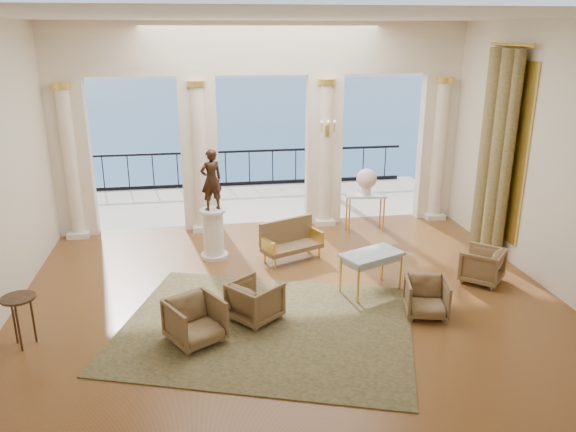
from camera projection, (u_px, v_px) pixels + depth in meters
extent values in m
plane|color=#47250E|center=(290.00, 298.00, 9.51)|extent=(9.00, 9.00, 0.00)
plane|color=beige|center=(360.00, 271.00, 5.05)|extent=(9.00, 0.00, 9.00)
plane|color=beige|center=(553.00, 159.00, 9.46)|extent=(0.00, 8.00, 8.00)
plane|color=white|center=(290.00, 16.00, 8.09)|extent=(9.00, 9.00, 0.00)
cube|color=beige|center=(261.00, 48.00, 11.87)|extent=(9.00, 0.30, 1.10)
cube|color=beige|center=(72.00, 159.00, 11.97)|extent=(0.80, 0.30, 3.40)
cylinder|color=beige|center=(71.00, 165.00, 11.83)|extent=(0.28, 0.28, 3.20)
cylinder|color=#E4BE4B|center=(61.00, 85.00, 11.31)|extent=(0.40, 0.40, 0.12)
cube|color=silver|center=(79.00, 234.00, 12.32)|extent=(0.45, 0.45, 0.12)
cube|color=beige|center=(200.00, 155.00, 12.37)|extent=(0.80, 0.30, 3.40)
cylinder|color=beige|center=(200.00, 161.00, 12.23)|extent=(0.28, 0.28, 3.20)
cylinder|color=#E4BE4B|center=(196.00, 83.00, 11.71)|extent=(0.40, 0.40, 0.12)
cube|color=silver|center=(203.00, 227.00, 12.72)|extent=(0.45, 0.45, 0.12)
cube|color=beige|center=(324.00, 151.00, 12.78)|extent=(0.80, 0.30, 3.40)
cylinder|color=beige|center=(325.00, 156.00, 12.65)|extent=(0.28, 0.28, 3.20)
cylinder|color=#E4BE4B|center=(327.00, 82.00, 12.13)|extent=(0.40, 0.40, 0.12)
cube|color=silver|center=(324.00, 221.00, 13.13)|extent=(0.45, 0.45, 0.12)
cube|color=beige|center=(436.00, 147.00, 13.18)|extent=(0.80, 0.30, 3.40)
cylinder|color=beige|center=(439.00, 153.00, 13.05)|extent=(0.28, 0.28, 3.20)
cylinder|color=#E4BE4B|center=(445.00, 80.00, 12.53)|extent=(0.40, 0.40, 0.12)
cube|color=silver|center=(433.00, 215.00, 13.53)|extent=(0.45, 0.45, 0.12)
cube|color=#B9B29A|center=(255.00, 202.00, 14.96)|extent=(10.00, 3.60, 0.10)
cube|color=black|center=(249.00, 151.00, 16.13)|extent=(9.00, 0.06, 0.06)
cube|color=black|center=(250.00, 183.00, 16.43)|extent=(9.00, 0.06, 0.10)
cylinder|color=black|center=(249.00, 168.00, 16.28)|extent=(0.03, 0.03, 1.00)
cylinder|color=black|center=(103.00, 173.00, 15.68)|extent=(0.03, 0.03, 1.00)
cylinder|color=black|center=(385.00, 163.00, 16.89)|extent=(0.03, 0.03, 1.00)
cylinder|color=#4C3823|center=(324.00, 115.00, 15.32)|extent=(0.20, 0.20, 4.20)
plane|color=#246394|center=(211.00, 120.00, 67.64)|extent=(160.00, 160.00, 0.00)
cylinder|color=brown|center=(508.00, 160.00, 10.49)|extent=(0.26, 0.26, 4.00)
cylinder|color=brown|center=(494.00, 155.00, 10.91)|extent=(0.32, 0.32, 4.00)
cylinder|color=brown|center=(484.00, 150.00, 11.34)|extent=(0.26, 0.26, 4.00)
cylinder|color=#E4BE4B|center=(511.00, 45.00, 10.28)|extent=(0.08, 1.40, 0.08)
cube|color=#E4BE4B|center=(504.00, 150.00, 10.91)|extent=(0.04, 1.60, 3.40)
cube|color=#E4BE4B|center=(327.00, 131.00, 12.33)|extent=(0.10, 0.04, 0.25)
cylinder|color=#E4BE4B|center=(322.00, 127.00, 12.20)|extent=(0.02, 0.02, 0.22)
cylinder|color=#E4BE4B|center=(328.00, 127.00, 12.22)|extent=(0.02, 0.02, 0.22)
cylinder|color=#E4BE4B|center=(334.00, 127.00, 12.24)|extent=(0.02, 0.02, 0.22)
cube|color=#30361C|center=(267.00, 327.00, 8.55)|extent=(5.20, 4.59, 0.02)
imported|color=#443219|center=(195.00, 319.00, 8.07)|extent=(0.95, 0.93, 0.73)
imported|color=#443219|center=(427.00, 296.00, 8.85)|extent=(0.77, 0.73, 0.66)
imported|color=#443219|center=(482.00, 264.00, 10.01)|extent=(0.92, 0.92, 0.69)
imported|color=#443219|center=(255.00, 299.00, 8.69)|extent=(0.93, 0.93, 0.70)
cube|color=#443219|center=(292.00, 247.00, 10.98)|extent=(1.29, 0.92, 0.09)
cube|color=#443219|center=(286.00, 230.00, 11.08)|extent=(1.13, 0.54, 0.49)
cube|color=#E4BE4B|center=(268.00, 245.00, 10.65)|extent=(0.26, 0.48, 0.23)
cube|color=#E4BE4B|center=(316.00, 235.00, 11.21)|extent=(0.26, 0.48, 0.23)
cylinder|color=#E4BE4B|center=(275.00, 264.00, 10.61)|extent=(0.04, 0.04, 0.22)
cylinder|color=#E4BE4B|center=(319.00, 253.00, 11.13)|extent=(0.04, 0.04, 0.22)
cylinder|color=#E4BE4B|center=(265.00, 257.00, 10.92)|extent=(0.04, 0.04, 0.22)
cylinder|color=#E4BE4B|center=(308.00, 247.00, 11.45)|extent=(0.04, 0.04, 0.22)
cube|color=#8BA3B0|center=(372.00, 254.00, 9.53)|extent=(1.18, 0.93, 0.05)
cylinder|color=#E4BE4B|center=(358.00, 285.00, 9.21)|extent=(0.04, 0.04, 0.67)
cylinder|color=#E4BE4B|center=(401.00, 272.00, 9.69)|extent=(0.04, 0.04, 0.67)
cylinder|color=#E4BE4B|center=(340.00, 275.00, 9.59)|extent=(0.04, 0.04, 0.67)
cylinder|color=#E4BE4B|center=(382.00, 263.00, 10.07)|extent=(0.04, 0.04, 0.67)
cylinder|color=silver|center=(215.00, 255.00, 11.20)|extent=(0.54, 0.54, 0.07)
cylinder|color=silver|center=(214.00, 234.00, 11.06)|extent=(0.40, 0.40, 0.87)
cylinder|color=silver|center=(213.00, 211.00, 10.91)|extent=(0.51, 0.51, 0.05)
imported|color=#301E15|center=(211.00, 180.00, 10.71)|extent=(0.51, 0.43, 1.19)
cube|color=silver|center=(366.00, 196.00, 12.43)|extent=(0.92, 0.44, 0.05)
cylinder|color=#E4BE4B|center=(348.00, 216.00, 12.43)|extent=(0.04, 0.04, 0.79)
cylinder|color=#E4BE4B|center=(384.00, 215.00, 12.47)|extent=(0.04, 0.04, 0.79)
cylinder|color=#E4BE4B|center=(347.00, 212.00, 12.66)|extent=(0.04, 0.04, 0.79)
cylinder|color=#E4BE4B|center=(381.00, 212.00, 12.70)|extent=(0.04, 0.04, 0.79)
cylinder|color=silver|center=(366.00, 189.00, 12.38)|extent=(0.22, 0.22, 0.28)
sphere|color=pink|center=(367.00, 179.00, 12.31)|extent=(0.45, 0.45, 0.45)
cylinder|color=black|center=(18.00, 298.00, 7.84)|extent=(0.47, 0.47, 0.03)
cylinder|color=black|center=(33.00, 319.00, 8.05)|extent=(0.03, 0.03, 0.74)
cylinder|color=black|center=(14.00, 320.00, 8.02)|extent=(0.03, 0.03, 0.74)
cylinder|color=black|center=(19.00, 328.00, 7.82)|extent=(0.03, 0.03, 0.74)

